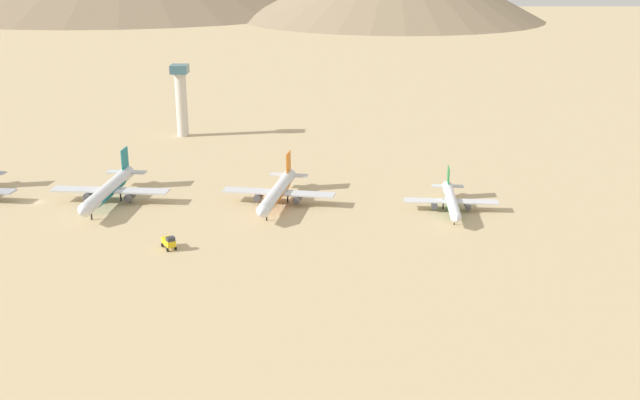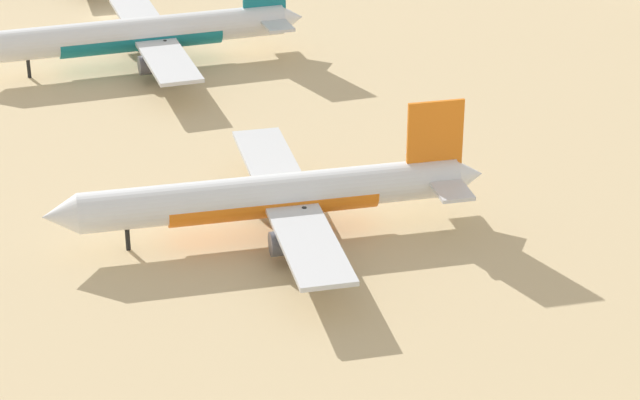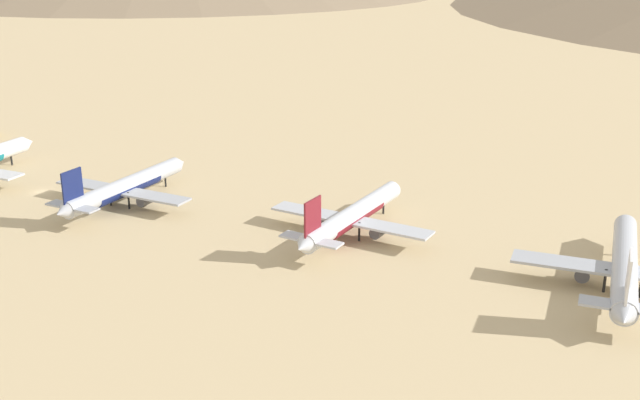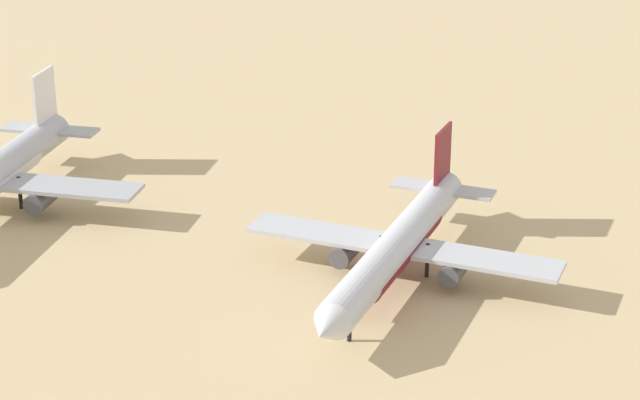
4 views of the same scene
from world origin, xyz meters
TOP-DOWN VIEW (x-y plane):
  - parked_jet_1 at (-0.86, -79.89)m, footprint 44.02×36.03m

SIDE VIEW (x-z plane):
  - parked_jet_1 at x=-0.86m, z-range -2.13..10.61m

